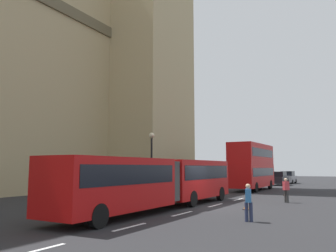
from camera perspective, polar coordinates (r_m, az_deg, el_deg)
name	(u,v)px	position (r m, az deg, el deg)	size (l,w,h in m)	color
ground_plane	(209,207)	(21.49, 7.00, -13.48)	(160.00, 160.00, 0.00)	#262628
lane_centre_marking	(159,220)	(16.32, -1.47, -15.58)	(25.20, 0.16, 0.01)	silver
articulated_bus	(160,179)	(20.00, -1.35, -9.00)	(16.13, 2.54, 2.90)	#B20F0F
double_decker_bus	(252,165)	(37.41, 14.08, -6.39)	(9.10, 2.54, 4.90)	red
sedan_lead	(279,178)	(49.15, 18.34, -8.44)	(4.40, 1.86, 1.85)	black
sedan_trailing	(288,177)	(55.01, 19.71, -8.20)	(4.40, 1.86, 1.85)	gray
traffic_cone_west	(246,205)	(20.48, 13.14, -12.87)	(0.36, 0.36, 0.58)	black
traffic_cone_middle	(286,192)	(31.22, 19.32, -10.58)	(0.36, 0.36, 0.58)	black
street_lamp	(152,160)	(27.48, -2.81, -5.72)	(0.44, 0.44, 5.27)	black
pedestrian_near_cones	(248,201)	(16.00, 13.49, -12.29)	(0.44, 0.36, 1.69)	#262D4C
pedestrian_by_kerb	(286,189)	(25.12, 19.41, -10.10)	(0.46, 0.43, 1.69)	#333333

